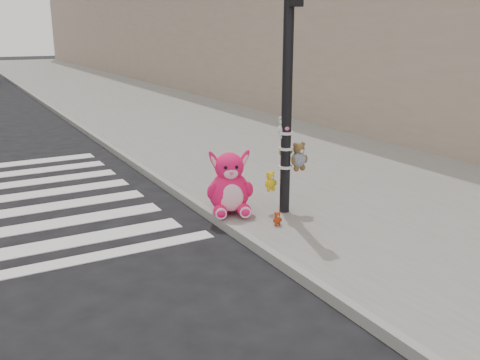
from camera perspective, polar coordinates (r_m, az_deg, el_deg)
ground at (r=6.23m, az=-6.42°, el=-13.19°), size 120.00×120.00×0.00m
sidewalk_near at (r=16.88m, az=-3.96°, el=5.80°), size 7.00×80.00×0.14m
curb_edge at (r=15.75m, az=-15.42°, el=4.54°), size 0.12×80.00×0.15m
signal_pole at (r=8.39m, az=5.14°, el=7.28°), size 0.69×0.49×4.00m
pink_bunny at (r=8.53m, az=-1.12°, el=-0.78°), size 0.86×0.93×1.05m
red_teddy at (r=8.10m, az=4.00°, el=-4.12°), size 0.17×0.13×0.22m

